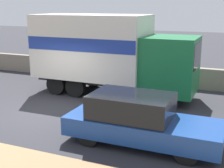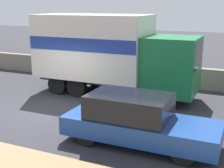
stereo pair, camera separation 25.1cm
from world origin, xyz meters
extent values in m
plane|color=#2D2D33|center=(0.00, 0.00, 0.00)|extent=(80.00, 80.00, 0.00)
cube|color=gray|center=(0.00, 5.82, 0.51)|extent=(60.00, 0.35, 1.03)
cube|color=#196B38|center=(4.03, 3.19, 1.57)|extent=(2.15, 2.21, 2.34)
cube|color=black|center=(5.09, 3.19, 2.04)|extent=(0.06, 1.88, 1.03)
cube|color=#2D2D33|center=(0.43, 3.19, 0.66)|extent=(5.06, 1.42, 0.25)
cube|color=silver|center=(0.43, 3.19, 2.18)|extent=(5.06, 2.58, 2.79)
cube|color=navy|center=(0.43, 3.19, 2.37)|extent=(5.03, 2.60, 0.56)
cylinder|color=black|center=(4.03, 4.13, 0.45)|extent=(0.90, 0.28, 0.90)
cylinder|color=black|center=(4.03, 2.26, 0.45)|extent=(0.90, 0.28, 0.90)
cylinder|color=black|center=(-0.96, 4.13, 0.45)|extent=(0.90, 0.28, 0.90)
cylinder|color=black|center=(-0.96, 2.26, 0.45)|extent=(0.90, 0.28, 0.90)
cylinder|color=black|center=(0.05, 4.13, 0.45)|extent=(0.90, 0.28, 0.90)
cylinder|color=black|center=(0.05, 2.26, 0.45)|extent=(0.90, 0.28, 0.90)
cube|color=navy|center=(4.27, -1.27, 0.52)|extent=(4.51, 1.72, 0.55)
cube|color=black|center=(3.91, -1.27, 1.14)|extent=(2.35, 1.59, 0.69)
cylinder|color=black|center=(5.67, -0.53, 0.32)|extent=(0.64, 0.20, 0.64)
cylinder|color=black|center=(5.67, -2.01, 0.32)|extent=(0.64, 0.20, 0.64)
cylinder|color=black|center=(2.87, -0.53, 0.32)|extent=(0.64, 0.20, 0.64)
cylinder|color=black|center=(2.87, -2.01, 0.32)|extent=(0.64, 0.20, 0.64)
camera|label=1|loc=(6.75, -9.46, 3.98)|focal=50.00mm
camera|label=2|loc=(6.98, -9.36, 3.98)|focal=50.00mm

